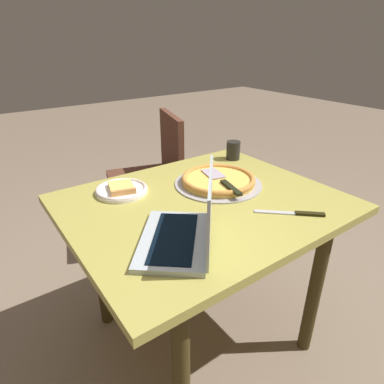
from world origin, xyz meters
name	(u,v)px	position (x,y,z in m)	size (l,w,h in m)	color
ground_plane	(201,332)	(0.00, 0.00, 0.00)	(12.00, 12.00, 0.00)	#7A6755
dining_table	(203,222)	(0.00, 0.00, 0.62)	(1.03, 0.85, 0.72)	#A69C46
laptop	(186,229)	(-0.22, -0.20, 0.77)	(0.37, 0.39, 0.23)	#ACB8BF
pizza_plate	(122,190)	(-0.23, 0.25, 0.73)	(0.21, 0.21, 0.04)	white
pizza_tray	(218,180)	(0.15, 0.08, 0.74)	(0.38, 0.38, 0.04)	#A3A0A5
table_knife	(297,213)	(0.21, -0.28, 0.72)	(0.20, 0.18, 0.01)	#BABAC5
drink_cup	(233,150)	(0.41, 0.29, 0.77)	(0.07, 0.07, 0.09)	black
chair_near	(154,171)	(0.25, 0.85, 0.50)	(0.53, 0.53, 0.86)	#563022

